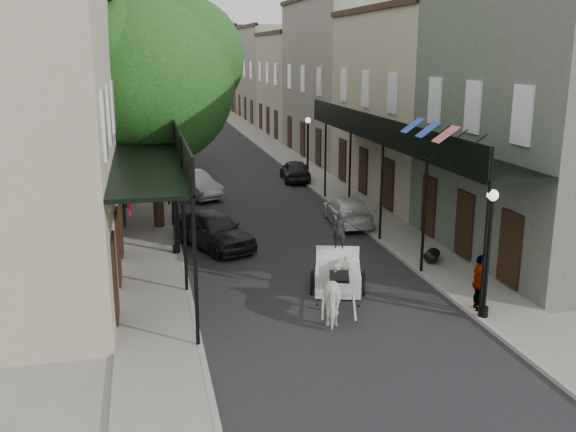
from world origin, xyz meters
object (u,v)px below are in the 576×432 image
pedestrian_sidewalk_left (134,165)px  car_left_mid (194,185)px  car_right_far (295,170)px  car_left_near (214,230)px  car_right_near (347,210)px  pedestrian_sidewalk_right (480,283)px  lamppost_left (174,203)px  pedestrian_walking (181,197)px  tree_far (153,78)px  lamppost_right_far (308,149)px  carriage (338,255)px  lamppost_right_near (488,252)px  horse (339,292)px  car_left_far (165,150)px  tree_near (162,76)px

pedestrian_sidewalk_left → car_left_mid: (3.08, -5.08, -0.33)m
pedestrian_sidewalk_left → car_right_far: bearing=123.4°
car_left_near → car_right_near: 6.60m
pedestrian_sidewalk_right → lamppost_left: bearing=60.5°
pedestrian_walking → car_left_mid: 4.06m
tree_far → lamppost_right_far: (8.35, -6.18, -3.79)m
carriage → car_left_near: carriage is taller
carriage → car_left_mid: (-3.43, 14.43, -0.41)m
car_left_near → car_right_far: size_ratio=1.13×
lamppost_right_near → pedestrian_sidewalk_left: (-9.78, 22.99, -1.05)m
horse → car_right_far: (3.50, 20.00, -0.20)m
pedestrian_walking → car_right_near: (7.10, -2.96, -0.30)m
pedestrian_walking → car_left_far: pedestrian_walking is taller
lamppost_right_far → car_left_far: lamppost_right_far is taller
lamppost_right_near → pedestrian_sidewalk_left: bearing=113.1°
car_left_mid → car_right_near: car_left_mid is taller
pedestrian_sidewalk_right → car_left_far: 31.46m
tree_near → car_left_near: (1.60, -3.44, -5.77)m
lamppost_right_near → car_left_far: lamppost_right_near is taller
car_left_far → car_right_near: size_ratio=1.12×
carriage → pedestrian_sidewalk_right: (3.37, -3.00, -0.12)m
lamppost_right_far → car_right_far: bearing=116.6°
pedestrian_walking → car_right_far: 10.00m
lamppost_right_near → car_left_mid: (-6.70, 17.91, -1.38)m
lamppost_right_far → car_right_near: (-0.50, -9.00, -1.44)m
pedestrian_walking → car_right_near: 7.70m
car_left_near → car_right_far: car_left_near is taller
car_right_near → car_right_far: car_right_far is taller
tree_near → tree_far: size_ratio=1.12×
pedestrian_walking → car_left_far: (-0.10, 17.00, -0.26)m
lamppost_right_near → horse: 4.30m
tree_near → car_left_mid: tree_near is taller
tree_far → lamppost_right_near: bearing=-72.3°
car_left_near → car_left_far: car_left_near is taller
tree_far → horse: (4.34, -25.18, -5.01)m
lamppost_left → tree_near: bearing=91.3°
pedestrian_walking → pedestrian_sidewalk_left: bearing=90.0°
lamppost_left → car_right_near: lamppost_left is taller
tree_far → pedestrian_walking: 13.20m
car_left_far → horse: bearing=-63.0°
lamppost_right_near → car_left_near: lamppost_right_near is taller
horse → pedestrian_sidewalk_left: pedestrian_sidewalk_left is taller
tree_near → pedestrian_walking: 5.90m
car_left_near → car_left_mid: bearing=65.8°
lamppost_right_near → car_right_near: lamppost_right_near is taller
car_left_mid → car_right_far: 6.93m
lamppost_right_far → pedestrian_sidewalk_right: (0.10, -19.52, -1.09)m
car_right_near → car_right_far: size_ratio=1.12×
tree_near → lamppost_right_far: size_ratio=2.60×
tree_near → lamppost_left: size_ratio=2.60×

